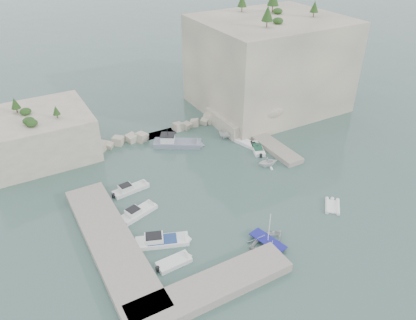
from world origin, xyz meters
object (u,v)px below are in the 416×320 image
inflatable_dinghy (332,207)px  tender_east_c (246,144)px  rowboat (268,244)px  tender_east_a (267,166)px  motorboat_e (174,264)px  motorboat_a (131,191)px  motorboat_d (162,243)px  tender_east_b (257,150)px  tender_east_d (231,137)px  motorboat_b (139,214)px  work_boat (178,146)px

inflatable_dinghy → tender_east_c: tender_east_c is taller
rowboat → tender_east_a: size_ratio=1.59×
motorboat_e → motorboat_a: bearing=85.0°
motorboat_d → tender_east_b: 25.70m
tender_east_a → tender_east_d: (0.17, 10.68, 0.00)m
rowboat → tender_east_b: bearing=-45.3°
tender_east_d → inflatable_dinghy: bearing=-170.6°
tender_east_a → rowboat: bearing=155.3°
motorboat_a → tender_east_b: motorboat_a is taller
motorboat_d → inflatable_dinghy: size_ratio=1.89×
motorboat_e → inflatable_dinghy: size_ratio=1.16×
tender_east_a → inflatable_dinghy: bearing=-161.9°
motorboat_b → motorboat_e: bearing=-106.1°
motorboat_d → inflatable_dinghy: (22.51, -4.92, 0.00)m
rowboat → tender_east_d: (10.46, 24.57, 0.00)m
work_boat → inflatable_dinghy: bearing=-34.7°
rowboat → motorboat_b: bearing=28.9°
rowboat → motorboat_d: bearing=47.0°
motorboat_a → inflatable_dinghy: size_ratio=1.53×
rowboat → work_boat: bearing=-14.9°
inflatable_dinghy → tender_east_a: bearing=49.8°
motorboat_d → rowboat: 12.53m
tender_east_b → tender_east_d: bearing=34.5°
motorboat_a → tender_east_c: motorboat_a is taller
rowboat → inflatable_dinghy: bearing=-96.5°
work_boat → tender_east_c: bearing=5.2°
tender_east_a → work_boat: size_ratio=0.37×
motorboat_b → work_boat: (12.24, 13.67, 0.00)m
tender_east_c → tender_east_d: tender_east_d is taller
motorboat_b → tender_east_a: bearing=-14.5°
tender_east_c → motorboat_a: bearing=82.1°
rowboat → work_boat: (0.87, 26.35, 0.00)m
motorboat_a → motorboat_d: same height
tender_east_a → tender_east_b: size_ratio=0.65×
motorboat_a → rowboat: 20.83m
tender_east_b → work_boat: size_ratio=0.56×
motorboat_a → motorboat_e: size_ratio=1.33×
motorboat_e → tender_east_b: 27.85m
motorboat_b → tender_east_c: size_ratio=1.07×
tender_east_d → tender_east_c: bearing=-162.0°
tender_east_a → motorboat_a: bearing=90.5°
motorboat_e → tender_east_b: same height
tender_east_b → motorboat_d: bearing=141.3°
rowboat → tender_east_a: tender_east_a is taller
tender_east_d → motorboat_e: bearing=142.1°
rowboat → tender_east_b: size_ratio=1.04×
motorboat_d → tender_east_a: tender_east_a is taller
motorboat_d → inflatable_dinghy: bearing=8.0°
motorboat_b → tender_east_c: motorboat_b is taller
inflatable_dinghy → work_boat: work_boat is taller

